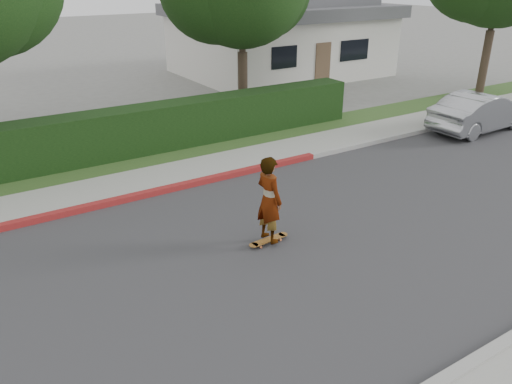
% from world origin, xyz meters
% --- Properties ---
extents(ground, '(120.00, 120.00, 0.00)m').
position_xyz_m(ground, '(0.00, 0.00, 0.00)').
color(ground, slate).
rests_on(ground, ground).
extents(road, '(60.00, 8.00, 0.01)m').
position_xyz_m(road, '(0.00, 0.00, 0.01)').
color(road, '#2D2D30').
rests_on(road, ground).
extents(curb_far, '(60.00, 0.20, 0.15)m').
position_xyz_m(curb_far, '(0.00, 4.10, 0.07)').
color(curb_far, '#9E9E99').
rests_on(curb_far, ground).
extents(curb_red_section, '(12.00, 0.21, 0.15)m').
position_xyz_m(curb_red_section, '(-5.00, 4.10, 0.08)').
color(curb_red_section, maroon).
rests_on(curb_red_section, ground).
extents(sidewalk_far, '(60.00, 1.60, 0.12)m').
position_xyz_m(sidewalk_far, '(0.00, 5.00, 0.06)').
color(sidewalk_far, gray).
rests_on(sidewalk_far, ground).
extents(planting_strip, '(60.00, 1.60, 0.10)m').
position_xyz_m(planting_strip, '(0.00, 6.60, 0.05)').
color(planting_strip, '#2D4C1E').
rests_on(planting_strip, ground).
extents(hedge, '(15.00, 1.00, 1.50)m').
position_xyz_m(hedge, '(-3.00, 7.20, 0.75)').
color(hedge, black).
rests_on(hedge, ground).
extents(house, '(10.60, 8.60, 4.30)m').
position_xyz_m(house, '(8.00, 16.00, 2.10)').
color(house, beige).
rests_on(house, ground).
extents(skateboard, '(0.98, 0.25, 0.09)m').
position_xyz_m(skateboard, '(-2.97, 0.48, 0.08)').
color(skateboard, '#DB6F3C').
rests_on(skateboard, ground).
extents(skateboarder, '(0.51, 0.72, 1.84)m').
position_xyz_m(skateboarder, '(-2.97, 0.48, 1.02)').
color(skateboarder, white).
rests_on(skateboarder, skateboard).
extents(car_silver, '(4.21, 1.56, 1.38)m').
position_xyz_m(car_silver, '(7.82, 3.21, 0.69)').
color(car_silver, '#A4A7AB').
rests_on(car_silver, ground).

